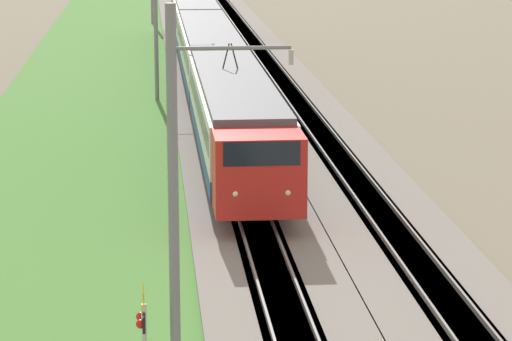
{
  "coord_description": "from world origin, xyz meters",
  "views": [
    {
      "loc": [
        -19.12,
        3.44,
        10.84
      ],
      "look_at": [
        19.21,
        0.0,
        2.15
      ],
      "focal_mm": 85.0,
      "sensor_mm": 36.0,
      "label": 1
    }
  ],
  "objects": [
    {
      "name": "grass_verge",
      "position": [
        50.0,
        5.6,
        0.06
      ],
      "size": [
        240.0,
        11.86,
        0.12
      ],
      "color": "#4C8438",
      "rests_on": "ground"
    },
    {
      "name": "track_main",
      "position": [
        50.0,
        0.0,
        0.16
      ],
      "size": [
        240.0,
        1.57,
        0.45
      ],
      "color": "#4C4238",
      "rests_on": "ground"
    },
    {
      "name": "crossing_signal_aux",
      "position": [
        4.89,
        3.65,
        1.79
      ],
      "size": [
        0.7,
        0.23,
        2.96
      ],
      "rotation": [
        0.0,
        0.0,
        1.57
      ],
      "color": "beige",
      "rests_on": "ground"
    },
    {
      "name": "catenary_mast_near",
      "position": [
        4.86,
        2.92,
        4.55
      ],
      "size": [
        0.22,
        2.56,
        8.81
      ],
      "color": "slate",
      "rests_on": "ground"
    },
    {
      "name": "ballast_adjacent",
      "position": [
        50.0,
        -4.36,
        0.15
      ],
      "size": [
        240.0,
        4.4,
        0.3
      ],
      "color": "gray",
      "rests_on": "ground"
    },
    {
      "name": "track_adjacent",
      "position": [
        50.0,
        -4.36,
        0.16
      ],
      "size": [
        240.0,
        1.57,
        0.45
      ],
      "color": "#4C4238",
      "rests_on": "ground"
    },
    {
      "name": "catenary_mast_mid",
      "position": [
        45.99,
        2.93,
        4.72
      ],
      "size": [
        0.22,
        2.56,
        9.15
      ],
      "color": "slate",
      "rests_on": "ground"
    },
    {
      "name": "ballast_main",
      "position": [
        50.0,
        0.0,
        0.15
      ],
      "size": [
        240.0,
        4.4,
        0.3
      ],
      "color": "gray",
      "rests_on": "ground"
    },
    {
      "name": "passenger_train",
      "position": [
        48.84,
        0.0,
        2.27
      ],
      "size": [
        62.72,
        3.01,
        4.88
      ],
      "rotation": [
        0.0,
        0.0,
        3.14
      ],
      "color": "red",
      "rests_on": "ground"
    }
  ]
}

